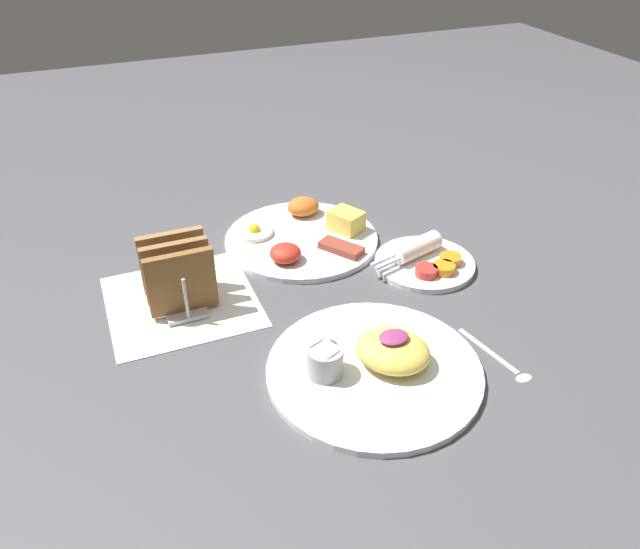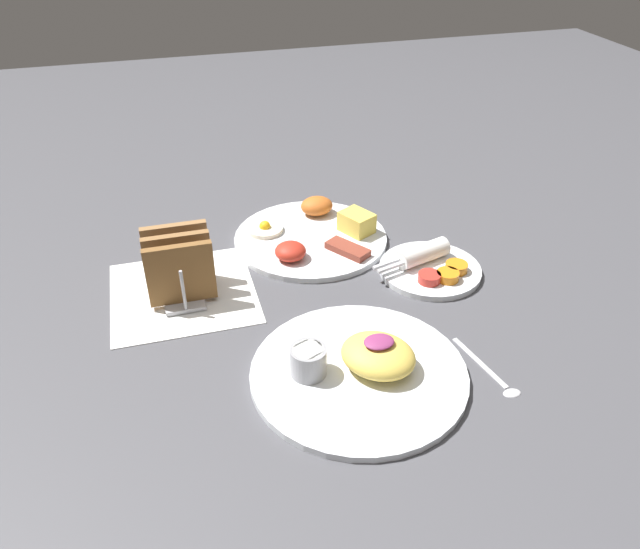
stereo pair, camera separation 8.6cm
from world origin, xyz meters
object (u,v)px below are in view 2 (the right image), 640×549
(plate_breakfast, at_px, (313,235))
(plate_foreground, at_px, (360,367))
(plate_condiments, at_px, (430,267))
(toast_rack, at_px, (179,266))

(plate_breakfast, height_order, plate_foreground, plate_foreground)
(plate_breakfast, distance_m, plate_condiments, 0.22)
(plate_breakfast, bearing_deg, toast_rack, -156.85)
(toast_rack, bearing_deg, plate_foreground, -50.73)
(plate_breakfast, xyz_separation_m, plate_condiments, (0.16, -0.15, 0.00))
(plate_breakfast, bearing_deg, plate_condiments, -44.17)
(plate_foreground, relative_size, toast_rack, 2.46)
(plate_condiments, relative_size, plate_foreground, 0.64)
(plate_condiments, bearing_deg, toast_rack, 172.70)
(plate_foreground, bearing_deg, plate_breakfast, 84.73)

